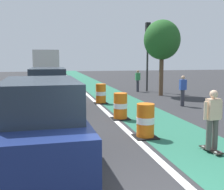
{
  "coord_description": "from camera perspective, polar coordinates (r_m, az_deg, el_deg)",
  "views": [
    {
      "loc": [
        -1.75,
        -4.42,
        2.53
      ],
      "look_at": [
        0.67,
        6.27,
        1.1
      ],
      "focal_mm": 45.99,
      "sensor_mm": 36.0,
      "label": 1
    }
  ],
  "objects": [
    {
      "name": "traffic_barrel_mid",
      "position": [
        11.84,
        1.69,
        -2.28
      ],
      "size": [
        0.73,
        0.73,
        1.09
      ],
      "color": "orange",
      "rests_on": "ground"
    },
    {
      "name": "pedestrian_crossing",
      "position": [
        21.48,
        5.15,
        2.96
      ],
      "size": [
        0.34,
        0.2,
        1.61
      ],
      "color": "#33333D",
      "rests_on": "ground"
    },
    {
      "name": "skateboarder_on_lane",
      "position": [
        8.1,
        19.39,
        -4.53
      ],
      "size": [
        0.57,
        0.82,
        1.69
      ],
      "color": "black",
      "rests_on": "ground"
    },
    {
      "name": "street_tree_sidewalk",
      "position": [
        19.47,
        9.91,
        10.68
      ],
      "size": [
        2.4,
        2.4,
        5.0
      ],
      "color": "brown",
      "rests_on": "ground"
    },
    {
      "name": "lane_divider_stripe",
      "position": [
        16.82,
        -3.55,
        -1.21
      ],
      "size": [
        0.2,
        80.0,
        0.01
      ],
      "primitive_type": "cube",
      "color": "silver",
      "rests_on": "ground"
    },
    {
      "name": "traffic_barrel_front",
      "position": [
        9.18,
        6.66,
        -5.18
      ],
      "size": [
        0.73,
        0.73,
        1.09
      ],
      "color": "orange",
      "rests_on": "ground"
    },
    {
      "name": "pedestrian_waiting",
      "position": [
        15.41,
        13.89,
        1.01
      ],
      "size": [
        0.34,
        0.2,
        1.61
      ],
      "color": "#33333D",
      "rests_on": "ground"
    },
    {
      "name": "traffic_barrel_back",
      "position": [
        15.91,
        -2.23,
        0.22
      ],
      "size": [
        0.73,
        0.73,
        1.09
      ],
      "color": "orange",
      "rests_on": "ground"
    },
    {
      "name": "parked_suv_second",
      "position": [
        14.08,
        -12.56,
        1.16
      ],
      "size": [
        2.0,
        4.64,
        2.04
      ],
      "color": "black",
      "rests_on": "ground"
    },
    {
      "name": "parked_suv_nearest",
      "position": [
        6.78,
        -13.81,
        -5.53
      ],
      "size": [
        2.0,
        4.64,
        2.04
      ],
      "color": "navy",
      "rests_on": "ground"
    },
    {
      "name": "bike_lane_strip",
      "position": [
        17.12,
        1.41,
        -1.05
      ],
      "size": [
        2.5,
        80.0,
        0.01
      ],
      "primitive_type": "cube",
      "color": "#286B51",
      "rests_on": "ground"
    },
    {
      "name": "delivery_truck_down_block",
      "position": [
        29.74,
        -12.69,
        5.94
      ],
      "size": [
        2.57,
        7.68,
        3.23
      ],
      "color": "beige",
      "rests_on": "ground"
    },
    {
      "name": "traffic_light_corner",
      "position": [
        21.77,
        7.11,
        9.93
      ],
      "size": [
        0.41,
        0.32,
        5.1
      ],
      "color": "#2D2D2D",
      "rests_on": "ground"
    }
  ]
}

